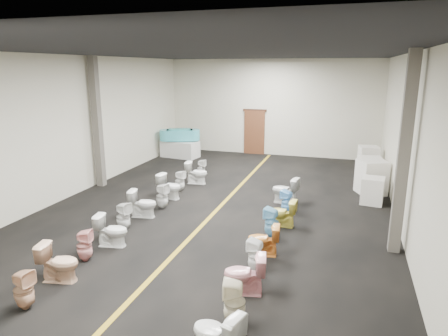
{
  "coord_description": "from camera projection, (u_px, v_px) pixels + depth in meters",
  "views": [
    {
      "loc": [
        3.57,
        -10.77,
        4.12
      ],
      "look_at": [
        -0.15,
        1.0,
        0.99
      ],
      "focal_mm": 32.0,
      "sensor_mm": 36.0,
      "label": 1
    }
  ],
  "objects": [
    {
      "name": "toilet_left_3",
      "position": [
        84.0,
        245.0,
        8.66
      ],
      "size": [
        0.4,
        0.4,
        0.72
      ],
      "primitive_type": "imported",
      "rotation": [
        0.0,
        0.0,
        1.82
      ],
      "color": "pink",
      "rests_on": "floor"
    },
    {
      "name": "toilet_left_10",
      "position": [
        197.0,
        173.0,
        14.46
      ],
      "size": [
        0.82,
        0.51,
        0.8
      ],
      "primitive_type": "imported",
      "rotation": [
        0.0,
        0.0,
        1.66
      ],
      "color": "white",
      "rests_on": "floor"
    },
    {
      "name": "toilet_left_2",
      "position": [
        59.0,
        262.0,
        7.83
      ],
      "size": [
        0.85,
        0.59,
        0.79
      ],
      "primitive_type": "imported",
      "rotation": [
        0.0,
        0.0,
        1.78
      ],
      "color": "#E1B18F",
      "rests_on": "floor"
    },
    {
      "name": "toilet_right_1",
      "position": [
        217.0,
        335.0,
        5.7
      ],
      "size": [
        0.88,
        0.65,
        0.8
      ],
      "primitive_type": "imported",
      "rotation": [
        0.0,
        0.0,
        -1.86
      ],
      "color": "silver",
      "rests_on": "floor"
    },
    {
      "name": "wall_right",
      "position": [
        408.0,
        144.0,
        10.0
      ],
      "size": [
        0.0,
        16.0,
        16.0
      ],
      "primitive_type": "plane",
      "rotation": [
        1.57,
        0.0,
        -1.57
      ],
      "color": "beige",
      "rests_on": "ground"
    },
    {
      "name": "appliance_crate_a",
      "position": [
        372.0,
        191.0,
        12.32
      ],
      "size": [
        0.72,
        0.72,
        0.83
      ],
      "primitive_type": "cube",
      "rotation": [
        0.0,
        0.0,
        -0.13
      ],
      "color": "silver",
      "rests_on": "floor"
    },
    {
      "name": "toilet_right_2",
      "position": [
        234.0,
        302.0,
        6.5
      ],
      "size": [
        0.43,
        0.42,
        0.79
      ],
      "primitive_type": "imported",
      "rotation": [
        0.0,
        0.0,
        -1.37
      ],
      "color": "#F0E4C4",
      "rests_on": "floor"
    },
    {
      "name": "aisle_stripe",
      "position": [
        219.0,
        208.0,
        12.01
      ],
      "size": [
        0.12,
        15.6,
        0.01
      ],
      "primitive_type": "cube",
      "color": "#9C7916",
      "rests_on": "floor"
    },
    {
      "name": "ceiling",
      "position": [
        218.0,
        53.0,
        10.9
      ],
      "size": [
        16.0,
        16.0,
        0.0
      ],
      "primitive_type": "plane",
      "rotation": [
        3.14,
        0.0,
        0.0
      ],
      "color": "black",
      "rests_on": "ground"
    },
    {
      "name": "toilet_right_5",
      "position": [
        263.0,
        240.0,
        8.93
      ],
      "size": [
        0.75,
        0.48,
        0.72
      ],
      "primitive_type": "imported",
      "rotation": [
        0.0,
        0.0,
        -1.45
      ],
      "color": "orange",
      "rests_on": "floor"
    },
    {
      "name": "column_right",
      "position": [
        404.0,
        155.0,
        8.68
      ],
      "size": [
        0.25,
        0.25,
        4.5
      ],
      "primitive_type": "cube",
      "color": "#59544C",
      "rests_on": "floor"
    },
    {
      "name": "toilet_left_5",
      "position": [
        123.0,
        217.0,
        10.26
      ],
      "size": [
        0.42,
        0.42,
        0.77
      ],
      "primitive_type": "imported",
      "rotation": [
        0.0,
        0.0,
        1.35
      ],
      "color": "silver",
      "rests_on": "floor"
    },
    {
      "name": "toilet_left_9",
      "position": [
        180.0,
        181.0,
        13.58
      ],
      "size": [
        0.39,
        0.38,
        0.72
      ],
      "primitive_type": "imported",
      "rotation": [
        0.0,
        0.0,
        1.38
      ],
      "color": "white",
      "rests_on": "floor"
    },
    {
      "name": "back_door",
      "position": [
        254.0,
        132.0,
        19.32
      ],
      "size": [
        1.0,
        0.1,
        2.1
      ],
      "primitive_type": "cube",
      "color": "#562D19",
      "rests_on": "floor"
    },
    {
      "name": "toilet_right_4",
      "position": [
        256.0,
        256.0,
        8.19
      ],
      "size": [
        0.38,
        0.38,
        0.72
      ],
      "primitive_type": "imported",
      "rotation": [
        0.0,
        0.0,
        -1.75
      ],
      "color": "white",
      "rests_on": "floor"
    },
    {
      "name": "toilet_left_8",
      "position": [
        170.0,
        186.0,
        12.81
      ],
      "size": [
        0.83,
        0.53,
        0.8
      ],
      "primitive_type": "imported",
      "rotation": [
        0.0,
        0.0,
        1.46
      ],
      "color": "white",
      "rests_on": "floor"
    },
    {
      "name": "wall_left",
      "position": [
        72.0,
        127.0,
        12.92
      ],
      "size": [
        0.0,
        16.0,
        16.0
      ],
      "primitive_type": "plane",
      "rotation": [
        1.57,
        0.0,
        1.57
      ],
      "color": "beige",
      "rests_on": "ground"
    },
    {
      "name": "toilet_left_1",
      "position": [
        24.0,
        289.0,
        6.92
      ],
      "size": [
        0.37,
        0.37,
        0.74
      ],
      "primitive_type": "imported",
      "rotation": [
        0.0,
        0.0,
        1.46
      ],
      "color": "tan",
      "rests_on": "floor"
    },
    {
      "name": "toilet_left_7",
      "position": [
        162.0,
        196.0,
        11.9
      ],
      "size": [
        0.4,
        0.4,
        0.77
      ],
      "primitive_type": "imported",
      "rotation": [
        0.0,
        0.0,
        1.41
      ],
      "color": "silver",
      "rests_on": "floor"
    },
    {
      "name": "toilet_right_6",
      "position": [
        272.0,
        222.0,
        9.88
      ],
      "size": [
        0.42,
        0.41,
        0.76
      ],
      "primitive_type": "imported",
      "rotation": [
        0.0,
        0.0,
        -1.79
      ],
      "color": "#7BC0E3",
      "rests_on": "floor"
    },
    {
      "name": "appliance_crate_b",
      "position": [
        371.0,
        177.0,
        13.27
      ],
      "size": [
        1.09,
        1.09,
        1.13
      ],
      "primitive_type": "cube",
      "rotation": [
        0.0,
        0.0,
        0.43
      ],
      "color": "silver",
      "rests_on": "floor"
    },
    {
      "name": "wall_back",
      "position": [
        272.0,
        108.0,
        18.85
      ],
      "size": [
        10.0,
        0.0,
        10.0
      ],
      "primitive_type": "plane",
      "rotation": [
        1.57,
        0.0,
        0.0
      ],
      "color": "beige",
      "rests_on": "ground"
    },
    {
      "name": "toilet_left_11",
      "position": [
        201.0,
        168.0,
        15.35
      ],
      "size": [
        0.32,
        0.32,
        0.68
      ],
      "primitive_type": "imported",
      "rotation": [
        0.0,
        0.0,
        1.54
      ],
      "color": "white",
      "rests_on": "floor"
    },
    {
      "name": "toilet_left_6",
      "position": [
        143.0,
        204.0,
        11.22
      ],
      "size": [
        0.83,
        0.57,
        0.78
      ],
      "primitive_type": "imported",
      "rotation": [
        0.0,
        0.0,
        1.75
      ],
      "color": "white",
      "rests_on": "floor"
    },
    {
      "name": "bathtub",
      "position": [
        180.0,
        135.0,
        18.57
      ],
      "size": [
        1.77,
        1.11,
        0.55
      ],
      "rotation": [
        0.0,
        0.0,
        0.39
      ],
      "color": "#41ADBB",
      "rests_on": "display_table"
    },
    {
      "name": "column_left",
      "position": [
        97.0,
        123.0,
        13.77
      ],
      "size": [
        0.25,
        0.25,
        4.5
      ],
      "primitive_type": "cube",
      "color": "#59544C",
      "rests_on": "floor"
    },
    {
      "name": "door_frame",
      "position": [
        255.0,
        110.0,
        19.07
      ],
      "size": [
        1.15,
        0.08,
        0.1
      ],
      "primitive_type": "cube",
      "color": "#331C11",
      "rests_on": "back_door"
    },
    {
      "name": "appliance_crate_d",
      "position": [
        368.0,
        159.0,
        16.14
      ],
      "size": [
        0.84,
        0.84,
        1.03
      ],
      "primitive_type": "cube",
      "rotation": [
        0.0,
        0.0,
        0.19
      ],
      "color": "silver",
      "rests_on": "floor"
    },
    {
      "name": "display_table",
      "position": [
        180.0,
        149.0,
        18.74
      ],
      "size": [
        1.81,
        1.09,
        0.76
      ],
      "primitive_type": "cube",
      "rotation": [
        0.0,
        0.0,
        -0.14
      ],
      "color": "silver",
      "rests_on": "floor"
    },
    {
      "name": "toilet_right_3",
      "position": [
        245.0,
        274.0,
        7.38
      ],
      "size": [
        0.85,
        0.59,
        0.79
      ],
      "primitive_type": "imported",
      "rotation": [
        0.0,
        0.0,
        -1.37
      ],
      "color": "pink",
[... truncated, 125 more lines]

